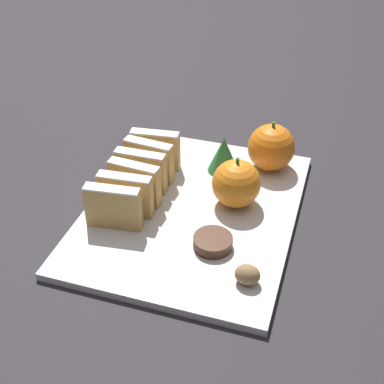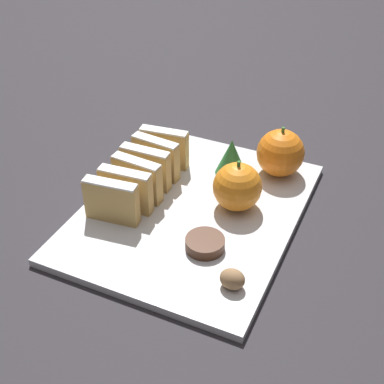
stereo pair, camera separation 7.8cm
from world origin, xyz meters
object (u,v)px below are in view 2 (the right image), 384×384
(orange_far, at_px, (280,153))
(orange_near, at_px, (237,187))
(walnut, at_px, (232,279))
(chocolate_cookie, at_px, (205,244))

(orange_far, bearing_deg, orange_near, -105.38)
(orange_far, relative_size, walnut, 2.60)
(orange_near, bearing_deg, chocolate_cookie, -93.32)
(orange_near, distance_m, chocolate_cookie, 0.11)
(orange_near, height_order, orange_far, orange_far)
(orange_near, relative_size, walnut, 2.48)
(orange_far, height_order, chocolate_cookie, orange_far)
(walnut, relative_size, chocolate_cookie, 0.60)
(orange_far, height_order, walnut, orange_far)
(walnut, distance_m, chocolate_cookie, 0.08)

